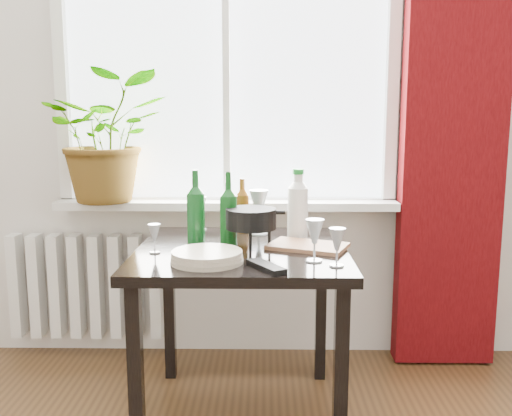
{
  "coord_description": "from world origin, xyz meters",
  "views": [
    {
      "loc": [
        0.19,
        -0.72,
        1.28
      ],
      "look_at": [
        0.16,
        1.55,
        0.91
      ],
      "focal_mm": 40.0,
      "sensor_mm": 36.0,
      "label": 1
    }
  ],
  "objects_px": {
    "wineglass_front_left": "(155,238)",
    "wineglass_back_left": "(200,213)",
    "wineglass_back_center": "(259,212)",
    "wine_bottle_left": "(196,207)",
    "cleaning_bottle": "(298,203)",
    "radiator": "(87,286)",
    "wine_bottle_right": "(228,208)",
    "tv_remote": "(266,267)",
    "fondue_pot": "(251,228)",
    "wineglass_far_right": "(337,247)",
    "bottle_amber": "(242,205)",
    "table": "(242,270)",
    "plate_stack": "(207,257)",
    "cutting_board": "(308,246)",
    "potted_plant": "(108,137)",
    "wineglass_front_right": "(315,240)"
  },
  "relations": [
    {
      "from": "radiator",
      "to": "cleaning_bottle",
      "type": "height_order",
      "value": "cleaning_bottle"
    },
    {
      "from": "wine_bottle_right",
      "to": "fondue_pot",
      "type": "bearing_deg",
      "value": -25.81
    },
    {
      "from": "wine_bottle_left",
      "to": "tv_remote",
      "type": "relative_size",
      "value": 1.7
    },
    {
      "from": "cutting_board",
      "to": "table",
      "type": "bearing_deg",
      "value": -179.59
    },
    {
      "from": "wine_bottle_left",
      "to": "fondue_pot",
      "type": "bearing_deg",
      "value": -9.85
    },
    {
      "from": "table",
      "to": "wineglass_front_right",
      "type": "height_order",
      "value": "wineglass_front_right"
    },
    {
      "from": "wineglass_back_left",
      "to": "wineglass_front_left",
      "type": "distance_m",
      "value": 0.47
    },
    {
      "from": "radiator",
      "to": "cleaning_bottle",
      "type": "distance_m",
      "value": 1.28
    },
    {
      "from": "cleaning_bottle",
      "to": "plate_stack",
      "type": "height_order",
      "value": "cleaning_bottle"
    },
    {
      "from": "table",
      "to": "wineglass_far_right",
      "type": "relative_size",
      "value": 5.96
    },
    {
      "from": "wine_bottle_left",
      "to": "fondue_pot",
      "type": "relative_size",
      "value": 1.34
    },
    {
      "from": "radiator",
      "to": "plate_stack",
      "type": "distance_m",
      "value": 1.19
    },
    {
      "from": "wineglass_back_center",
      "to": "tv_remote",
      "type": "xyz_separation_m",
      "value": [
        0.03,
        -0.59,
        -0.1
      ]
    },
    {
      "from": "cutting_board",
      "to": "fondue_pot",
      "type": "bearing_deg",
      "value": 175.82
    },
    {
      "from": "radiator",
      "to": "plate_stack",
      "type": "bearing_deg",
      "value": -49.66
    },
    {
      "from": "wine_bottle_right",
      "to": "wineglass_front_right",
      "type": "height_order",
      "value": "wine_bottle_right"
    },
    {
      "from": "wine_bottle_right",
      "to": "wineglass_front_right",
      "type": "xyz_separation_m",
      "value": [
        0.33,
        -0.27,
        -0.07
      ]
    },
    {
      "from": "wine_bottle_right",
      "to": "cleaning_bottle",
      "type": "distance_m",
      "value": 0.32
    },
    {
      "from": "wine_bottle_right",
      "to": "cutting_board",
      "type": "height_order",
      "value": "wine_bottle_right"
    },
    {
      "from": "wineglass_far_right",
      "to": "wineglass_back_left",
      "type": "height_order",
      "value": "wineglass_back_left"
    },
    {
      "from": "wineglass_back_center",
      "to": "fondue_pot",
      "type": "distance_m",
      "value": 0.25
    },
    {
      "from": "wineglass_front_right",
      "to": "wineglass_far_right",
      "type": "bearing_deg",
      "value": -42.24
    },
    {
      "from": "wineglass_front_left",
      "to": "wineglass_back_left",
      "type": "bearing_deg",
      "value": 74.24
    },
    {
      "from": "fondue_pot",
      "to": "tv_remote",
      "type": "height_order",
      "value": "fondue_pot"
    },
    {
      "from": "table",
      "to": "plate_stack",
      "type": "bearing_deg",
      "value": -117.05
    },
    {
      "from": "radiator",
      "to": "plate_stack",
      "type": "height_order",
      "value": "plate_stack"
    },
    {
      "from": "wineglass_back_center",
      "to": "cutting_board",
      "type": "relative_size",
      "value": 0.68
    },
    {
      "from": "wine_bottle_left",
      "to": "wineglass_far_right",
      "type": "distance_m",
      "value": 0.65
    },
    {
      "from": "table",
      "to": "wine_bottle_right",
      "type": "xyz_separation_m",
      "value": [
        -0.06,
        0.06,
        0.25
      ]
    },
    {
      "from": "wineglass_back_left",
      "to": "fondue_pot",
      "type": "bearing_deg",
      "value": -54.06
    },
    {
      "from": "radiator",
      "to": "tv_remote",
      "type": "relative_size",
      "value": 4.28
    },
    {
      "from": "wine_bottle_right",
      "to": "wineglass_far_right",
      "type": "xyz_separation_m",
      "value": [
        0.41,
        -0.34,
        -0.08
      ]
    },
    {
      "from": "wineglass_back_left",
      "to": "wineglass_far_right",
      "type": "bearing_deg",
      "value": -48.62
    },
    {
      "from": "wineglass_front_right",
      "to": "wineglass_back_center",
      "type": "relative_size",
      "value": 0.77
    },
    {
      "from": "potted_plant",
      "to": "wineglass_front_right",
      "type": "bearing_deg",
      "value": -38.45
    },
    {
      "from": "wine_bottle_right",
      "to": "tv_remote",
      "type": "bearing_deg",
      "value": -68.07
    },
    {
      "from": "wine_bottle_right",
      "to": "plate_stack",
      "type": "distance_m",
      "value": 0.33
    },
    {
      "from": "cleaning_bottle",
      "to": "cutting_board",
      "type": "xyz_separation_m",
      "value": [
        0.03,
        -0.19,
        -0.15
      ]
    },
    {
      "from": "wine_bottle_left",
      "to": "wineglass_front_left",
      "type": "bearing_deg",
      "value": -134.56
    },
    {
      "from": "potted_plant",
      "to": "fondue_pot",
      "type": "height_order",
      "value": "potted_plant"
    },
    {
      "from": "radiator",
      "to": "fondue_pot",
      "type": "bearing_deg",
      "value": -34.54
    },
    {
      "from": "radiator",
      "to": "potted_plant",
      "type": "xyz_separation_m",
      "value": [
        0.17,
        -0.08,
        0.79
      ]
    },
    {
      "from": "wineglass_back_center",
      "to": "wineglass_front_left",
      "type": "height_order",
      "value": "wineglass_back_center"
    },
    {
      "from": "wineglass_far_right",
      "to": "wineglass_back_left",
      "type": "bearing_deg",
      "value": 131.38
    },
    {
      "from": "radiator",
      "to": "wine_bottle_right",
      "type": "xyz_separation_m",
      "value": [
        0.79,
        -0.57,
        0.51
      ]
    },
    {
      "from": "wine_bottle_left",
      "to": "cleaning_bottle",
      "type": "bearing_deg",
      "value": 17.4
    },
    {
      "from": "wineglass_far_right",
      "to": "tv_remote",
      "type": "relative_size",
      "value": 0.76
    },
    {
      "from": "bottle_amber",
      "to": "radiator",
      "type": "bearing_deg",
      "value": 159.06
    },
    {
      "from": "potted_plant",
      "to": "wineglass_back_left",
      "type": "height_order",
      "value": "potted_plant"
    },
    {
      "from": "cleaning_bottle",
      "to": "tv_remote",
      "type": "bearing_deg",
      "value": -105.15
    }
  ]
}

